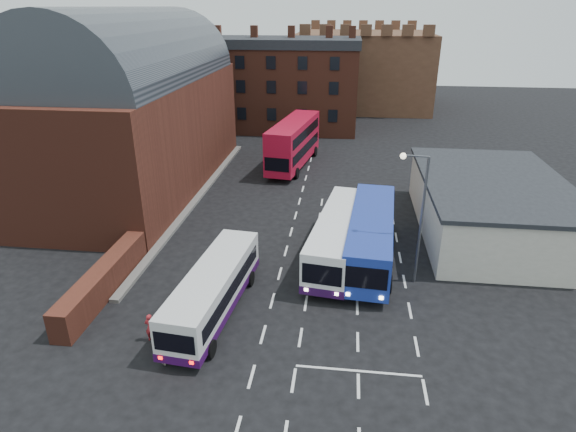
# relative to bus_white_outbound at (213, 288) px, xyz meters

# --- Properties ---
(ground) EXTENTS (180.00, 180.00, 0.00)m
(ground) POSITION_rel_bus_white_outbound_xyz_m (3.06, -0.88, -1.64)
(ground) COLOR black
(railway_station) EXTENTS (12.00, 28.00, 16.00)m
(railway_station) POSITION_rel_bus_white_outbound_xyz_m (-12.44, 20.12, 6.00)
(railway_station) COLOR #602B1E
(railway_station) RESTS_ON ground
(forecourt_wall) EXTENTS (1.20, 10.00, 1.80)m
(forecourt_wall) POSITION_rel_bus_white_outbound_xyz_m (-7.14, 1.12, -0.74)
(forecourt_wall) COLOR #602B1E
(forecourt_wall) RESTS_ON ground
(cream_building) EXTENTS (10.40, 16.40, 4.25)m
(cream_building) POSITION_rel_bus_white_outbound_xyz_m (18.06, 13.12, 0.52)
(cream_building) COLOR beige
(cream_building) RESTS_ON ground
(brick_terrace) EXTENTS (22.00, 10.00, 11.00)m
(brick_terrace) POSITION_rel_bus_white_outbound_xyz_m (-2.94, 45.12, 3.86)
(brick_terrace) COLOR brown
(brick_terrace) RESTS_ON ground
(castle_keep) EXTENTS (22.00, 22.00, 12.00)m
(castle_keep) POSITION_rel_bus_white_outbound_xyz_m (9.06, 65.12, 4.36)
(castle_keep) COLOR brown
(castle_keep) RESTS_ON ground
(bus_white_outbound) EXTENTS (3.31, 10.36, 2.78)m
(bus_white_outbound) POSITION_rel_bus_white_outbound_xyz_m (0.00, 0.00, 0.00)
(bus_white_outbound) COLOR silver
(bus_white_outbound) RESTS_ON ground
(bus_white_inbound) EXTENTS (4.21, 11.82, 3.16)m
(bus_white_inbound) POSITION_rel_bus_white_outbound_xyz_m (6.75, 7.24, 0.22)
(bus_white_inbound) COLOR white
(bus_white_inbound) RESTS_ON ground
(bus_blue) EXTENTS (3.83, 12.34, 3.32)m
(bus_blue) POSITION_rel_bus_white_outbound_xyz_m (8.92, 7.35, 0.32)
(bus_blue) COLOR #1B329C
(bus_blue) RESTS_ON ground
(bus_red_double) EXTENTS (4.65, 12.57, 4.91)m
(bus_red_double) POSITION_rel_bus_white_outbound_xyz_m (1.37, 27.74, 0.97)
(bus_red_double) COLOR #B70E2B
(bus_red_double) RESTS_ON ground
(street_lamp) EXTENTS (1.69, 0.43, 8.33)m
(street_lamp) POSITION_rel_bus_white_outbound_xyz_m (11.38, 4.84, 3.39)
(street_lamp) COLOR #4F5158
(street_lamp) RESTS_ON ground
(pedestrian_red) EXTENTS (0.62, 0.44, 1.62)m
(pedestrian_red) POSITION_rel_bus_white_outbound_xyz_m (-2.62, -2.87, -0.83)
(pedestrian_red) COLOR #A52027
(pedestrian_red) RESTS_ON ground
(pedestrian_beige) EXTENTS (1.03, 0.91, 1.76)m
(pedestrian_beige) POSITION_rel_bus_white_outbound_xyz_m (-1.26, -4.44, -0.76)
(pedestrian_beige) COLOR #B5A897
(pedestrian_beige) RESTS_ON ground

